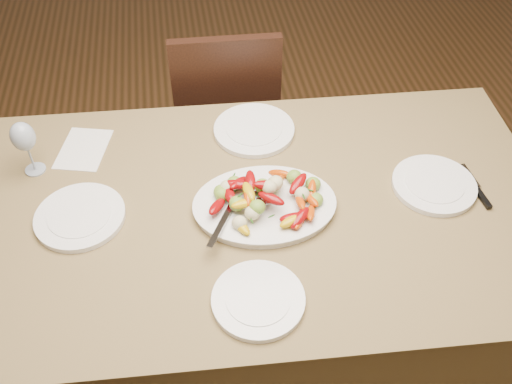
{
  "coord_description": "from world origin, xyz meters",
  "views": [
    {
      "loc": [
        -0.03,
        -1.32,
        2.05
      ],
      "look_at": [
        0.15,
        -0.16,
        0.82
      ],
      "focal_mm": 40.0,
      "sensor_mm": 36.0,
      "label": 1
    }
  ],
  "objects_px": {
    "dining_table": "(256,278)",
    "chair_far": "(226,111)",
    "wine_glass": "(27,147)",
    "serving_platter": "(265,206)",
    "plate_near": "(258,300)",
    "plate_right": "(434,185)",
    "plate_far": "(254,130)",
    "plate_left": "(80,217)"
  },
  "relations": [
    {
      "from": "plate_right",
      "to": "plate_near",
      "type": "relative_size",
      "value": 1.06
    },
    {
      "from": "plate_right",
      "to": "plate_near",
      "type": "bearing_deg",
      "value": -151.38
    },
    {
      "from": "plate_left",
      "to": "dining_table",
      "type": "bearing_deg",
      "value": -3.21
    },
    {
      "from": "dining_table",
      "to": "plate_near",
      "type": "xyz_separation_m",
      "value": [
        -0.05,
        -0.34,
        0.39
      ]
    },
    {
      "from": "dining_table",
      "to": "serving_platter",
      "type": "xyz_separation_m",
      "value": [
        0.02,
        -0.02,
        0.39
      ]
    },
    {
      "from": "serving_platter",
      "to": "plate_right",
      "type": "xyz_separation_m",
      "value": [
        0.54,
        0.01,
        -0.0
      ]
    },
    {
      "from": "plate_far",
      "to": "plate_right",
      "type": "bearing_deg",
      "value": -34.11
    },
    {
      "from": "plate_near",
      "to": "serving_platter",
      "type": "bearing_deg",
      "value": 77.75
    },
    {
      "from": "dining_table",
      "to": "plate_far",
      "type": "height_order",
      "value": "plate_far"
    },
    {
      "from": "plate_left",
      "to": "serving_platter",
      "type": "bearing_deg",
      "value": -4.73
    },
    {
      "from": "serving_platter",
      "to": "plate_right",
      "type": "height_order",
      "value": "serving_platter"
    },
    {
      "from": "plate_left",
      "to": "plate_right",
      "type": "distance_m",
      "value": 1.1
    },
    {
      "from": "chair_far",
      "to": "plate_right",
      "type": "distance_m",
      "value": 1.06
    },
    {
      "from": "chair_far",
      "to": "plate_right",
      "type": "xyz_separation_m",
      "value": [
        0.57,
        -0.85,
        0.29
      ]
    },
    {
      "from": "chair_far",
      "to": "serving_platter",
      "type": "bearing_deg",
      "value": 94.19
    },
    {
      "from": "serving_platter",
      "to": "plate_left",
      "type": "relative_size",
      "value": 1.57
    },
    {
      "from": "serving_platter",
      "to": "plate_near",
      "type": "xyz_separation_m",
      "value": [
        -0.07,
        -0.32,
        -0.0
      ]
    },
    {
      "from": "plate_left",
      "to": "wine_glass",
      "type": "xyz_separation_m",
      "value": [
        -0.16,
        0.24,
        0.09
      ]
    },
    {
      "from": "plate_right",
      "to": "plate_left",
      "type": "bearing_deg",
      "value": 178.18
    },
    {
      "from": "plate_left",
      "to": "chair_far",
      "type": "bearing_deg",
      "value": 57.29
    },
    {
      "from": "dining_table",
      "to": "wine_glass",
      "type": "bearing_deg",
      "value": 158.79
    },
    {
      "from": "dining_table",
      "to": "plate_far",
      "type": "distance_m",
      "value": 0.52
    },
    {
      "from": "plate_right",
      "to": "wine_glass",
      "type": "xyz_separation_m",
      "value": [
        -1.25,
        0.27,
        0.09
      ]
    },
    {
      "from": "plate_far",
      "to": "plate_left",
      "type": "bearing_deg",
      "value": -151.09
    },
    {
      "from": "chair_far",
      "to": "wine_glass",
      "type": "xyz_separation_m",
      "value": [
        -0.68,
        -0.58,
        0.39
      ]
    },
    {
      "from": "dining_table",
      "to": "chair_far",
      "type": "height_order",
      "value": "chair_far"
    },
    {
      "from": "dining_table",
      "to": "plate_right",
      "type": "xyz_separation_m",
      "value": [
        0.57,
        -0.01,
        0.39
      ]
    },
    {
      "from": "serving_platter",
      "to": "wine_glass",
      "type": "distance_m",
      "value": 0.77
    },
    {
      "from": "plate_far",
      "to": "wine_glass",
      "type": "distance_m",
      "value": 0.74
    },
    {
      "from": "chair_far",
      "to": "plate_right",
      "type": "height_order",
      "value": "chair_far"
    },
    {
      "from": "dining_table",
      "to": "plate_left",
      "type": "relative_size",
      "value": 6.85
    },
    {
      "from": "chair_far",
      "to": "dining_table",
      "type": "bearing_deg",
      "value": 92.61
    },
    {
      "from": "dining_table",
      "to": "chair_far",
      "type": "relative_size",
      "value": 1.94
    },
    {
      "from": "plate_right",
      "to": "wine_glass",
      "type": "distance_m",
      "value": 1.28
    },
    {
      "from": "serving_platter",
      "to": "wine_glass",
      "type": "bearing_deg",
      "value": 158.31
    },
    {
      "from": "plate_far",
      "to": "plate_near",
      "type": "distance_m",
      "value": 0.69
    },
    {
      "from": "plate_right",
      "to": "plate_near",
      "type": "distance_m",
      "value": 0.7
    },
    {
      "from": "chair_far",
      "to": "plate_near",
      "type": "distance_m",
      "value": 1.22
    },
    {
      "from": "dining_table",
      "to": "plate_far",
      "type": "relative_size",
      "value": 6.56
    },
    {
      "from": "dining_table",
      "to": "plate_near",
      "type": "bearing_deg",
      "value": -97.82
    },
    {
      "from": "serving_platter",
      "to": "plate_far",
      "type": "distance_m",
      "value": 0.36
    },
    {
      "from": "chair_far",
      "to": "wine_glass",
      "type": "bearing_deg",
      "value": 42.57
    }
  ]
}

